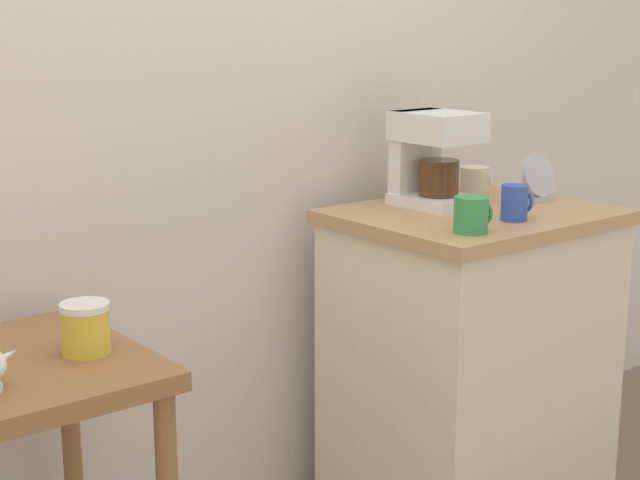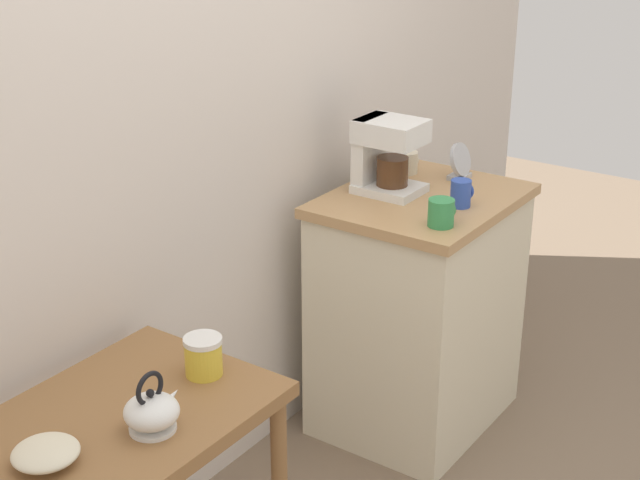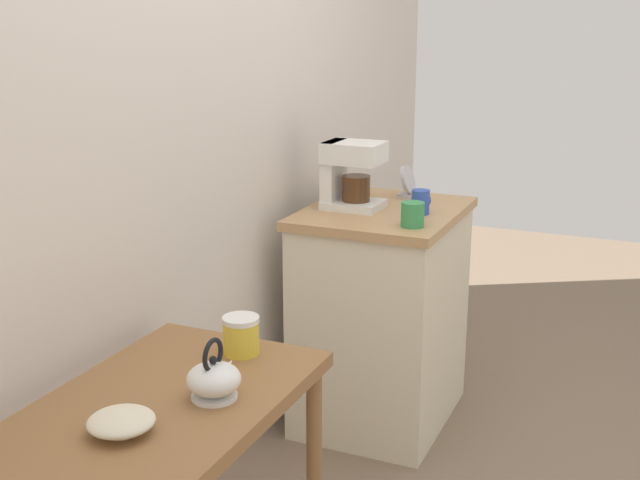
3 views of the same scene
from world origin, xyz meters
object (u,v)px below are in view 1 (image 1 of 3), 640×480
at_px(canister_enamel, 85,328).
at_px(mug_small_cream, 475,180).
at_px(mug_tall_green, 472,215).
at_px(coffee_maker, 431,154).
at_px(table_clock, 538,181).
at_px(mug_blue, 515,203).

height_order(canister_enamel, mug_small_cream, mug_small_cream).
distance_m(canister_enamel, mug_tall_green, 0.96).
height_order(coffee_maker, mug_tall_green, coffee_maker).
xyz_separation_m(mug_tall_green, table_clock, (0.45, 0.16, 0.01)).
bearing_deg(mug_small_cream, coffee_maker, -169.75).
bearing_deg(table_clock, mug_tall_green, -159.97).
distance_m(mug_blue, mug_small_cream, 0.39).
relative_size(mug_blue, mug_small_cream, 1.00).
relative_size(mug_tall_green, mug_small_cream, 0.98).
relative_size(coffee_maker, mug_blue, 2.81).
bearing_deg(canister_enamel, mug_tall_green, -11.50).
height_order(canister_enamel, coffee_maker, coffee_maker).
relative_size(coffee_maker, mug_small_cream, 2.80).
relative_size(canister_enamel, mug_blue, 1.14).
bearing_deg(mug_tall_green, mug_small_cream, 41.73).
distance_m(mug_tall_green, mug_blue, 0.20).
xyz_separation_m(mug_tall_green, mug_small_cream, (0.40, 0.36, -0.00)).
relative_size(canister_enamel, mug_tall_green, 1.16).
height_order(canister_enamel, mug_tall_green, mug_tall_green).
bearing_deg(coffee_maker, canister_enamel, -173.32).
xyz_separation_m(mug_blue, table_clock, (0.26, 0.13, 0.01)).
bearing_deg(mug_tall_green, mug_blue, 8.88).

